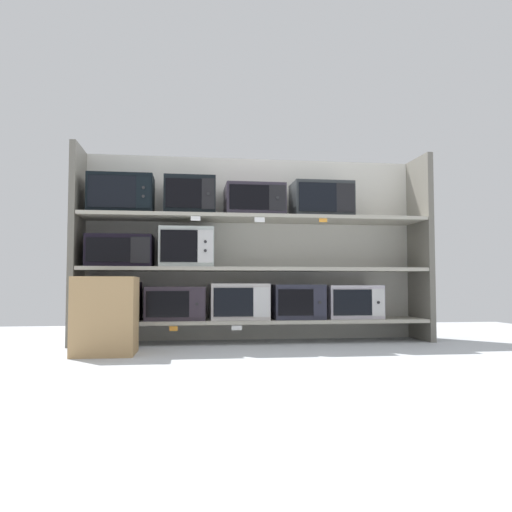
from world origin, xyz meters
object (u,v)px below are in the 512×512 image
at_px(microwave_8, 190,197).
at_px(microwave_10, 321,201).
at_px(microwave_3, 297,302).
at_px(microwave_5, 121,251).
at_px(microwave_9, 254,201).
at_px(microwave_2, 239,301).
at_px(shipping_carton, 106,315).
at_px(microwave_0, 114,301).
at_px(microwave_7, 121,195).
at_px(microwave_6, 186,248).
at_px(microwave_1, 175,303).
at_px(microwave_4, 352,302).

height_order(microwave_8, microwave_10, microwave_8).
bearing_deg(microwave_3, microwave_8, -180.00).
bearing_deg(microwave_5, microwave_10, -0.01).
xyz_separation_m(microwave_3, microwave_9, (-0.37, -0.00, 0.86)).
bearing_deg(microwave_10, microwave_2, 179.99).
bearing_deg(microwave_10, shipping_carton, -160.14).
height_order(microwave_0, microwave_8, microwave_8).
bearing_deg(microwave_10, microwave_5, 179.99).
xyz_separation_m(microwave_5, microwave_9, (1.11, -0.00, 0.44)).
distance_m(microwave_5, microwave_8, 0.73).
bearing_deg(microwave_7, shipping_carton, -91.27).
distance_m(microwave_6, microwave_10, 1.24).
height_order(microwave_1, microwave_9, microwave_9).
relative_size(microwave_5, microwave_8, 1.24).
bearing_deg(microwave_9, microwave_3, 0.03).
bearing_deg(microwave_10, microwave_4, 0.02).
distance_m(microwave_6, shipping_carton, 0.99).
relative_size(microwave_2, microwave_4, 1.03).
distance_m(microwave_0, microwave_5, 0.41).
height_order(microwave_2, microwave_5, microwave_5).
bearing_deg(microwave_4, microwave_2, -180.00).
height_order(microwave_0, shipping_carton, shipping_carton).
bearing_deg(microwave_6, shipping_carton, -131.67).
bearing_deg(microwave_5, microwave_0, -179.96).
distance_m(microwave_5, shipping_carton, 0.79).
bearing_deg(microwave_1, microwave_4, -0.00).
bearing_deg(microwave_1, microwave_0, 179.99).
bearing_deg(microwave_7, microwave_8, 0.03).
relative_size(microwave_7, microwave_10, 1.02).
relative_size(microwave_4, microwave_6, 1.05).
height_order(microwave_5, microwave_6, microwave_6).
xyz_separation_m(microwave_0, microwave_7, (0.05, -0.00, 0.88)).
bearing_deg(shipping_carton, microwave_10, 19.86).
bearing_deg(microwave_9, microwave_8, 179.99).
distance_m(microwave_1, microwave_7, 1.01).
xyz_separation_m(microwave_6, microwave_10, (1.17, -0.00, 0.43)).
xyz_separation_m(microwave_1, microwave_2, (0.53, -0.00, 0.01)).
relative_size(microwave_3, shipping_carton, 0.79).
bearing_deg(microwave_7, microwave_0, 179.56).
bearing_deg(microwave_2, shipping_carton, -148.09).
xyz_separation_m(microwave_2, microwave_10, (0.72, -0.00, 0.88)).
distance_m(microwave_1, microwave_4, 1.53).
height_order(microwave_4, microwave_6, microwave_6).
distance_m(microwave_8, microwave_9, 0.55).
bearing_deg(microwave_4, microwave_7, -179.99).
distance_m(microwave_2, microwave_7, 1.33).
distance_m(microwave_4, microwave_7, 2.18).
distance_m(microwave_1, microwave_10, 1.54).
height_order(microwave_1, microwave_2, microwave_2).
bearing_deg(microwave_6, microwave_4, 0.00).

